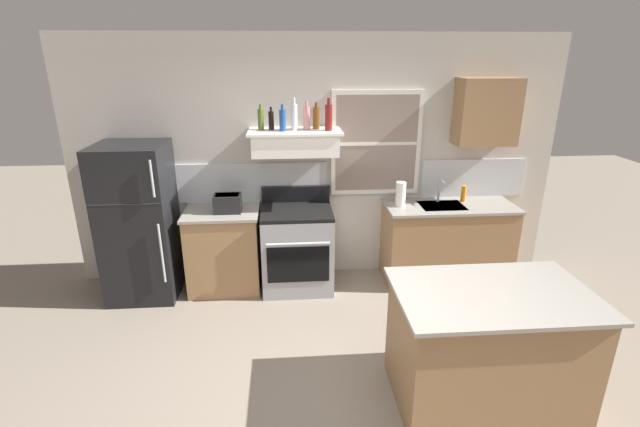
{
  "coord_description": "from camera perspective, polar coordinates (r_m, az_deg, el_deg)",
  "views": [
    {
      "loc": [
        -0.36,
        -2.73,
        2.52
      ],
      "look_at": [
        -0.05,
        1.2,
        1.1
      ],
      "focal_mm": 25.52,
      "sensor_mm": 36.0,
      "label": 1
    }
  ],
  "objects": [
    {
      "name": "bottle_rose_pink",
      "position": [
        4.75,
        -1.69,
        11.93
      ],
      "size": [
        0.07,
        0.07,
        0.29
      ],
      "color": "#C67F84",
      "rests_on": "range_hood_shelf"
    },
    {
      "name": "counter_right_with_sink",
      "position": [
        5.38,
        15.55,
        -3.49
      ],
      "size": [
        1.43,
        0.63,
        0.91
      ],
      "color": "#9E754C",
      "rests_on": "ground_plane"
    },
    {
      "name": "stove_range",
      "position": [
        5.03,
        -2.87,
        -4.31
      ],
      "size": [
        0.76,
        0.69,
        1.09
      ],
      "color": "#9EA0A5",
      "rests_on": "ground_plane"
    },
    {
      "name": "sink_faucet",
      "position": [
        5.23,
        14.8,
        3.21
      ],
      "size": [
        0.03,
        0.17,
        0.28
      ],
      "color": "silver",
      "rests_on": "counter_right_with_sink"
    },
    {
      "name": "toaster",
      "position": [
        4.86,
        -11.51,
        1.31
      ],
      "size": [
        0.3,
        0.2,
        0.19
      ],
      "color": "black",
      "rests_on": "counter_left_of_stove"
    },
    {
      "name": "bottle_amber_wine",
      "position": [
        4.79,
        -0.47,
        11.91
      ],
      "size": [
        0.07,
        0.07,
        0.27
      ],
      "color": "brown",
      "rests_on": "range_hood_shelf"
    },
    {
      "name": "dish_soap_bottle",
      "position": [
        5.35,
        17.55,
        2.37
      ],
      "size": [
        0.06,
        0.06,
        0.18
      ],
      "primitive_type": "cylinder",
      "color": "orange",
      "rests_on": "counter_right_with_sink"
    },
    {
      "name": "counter_left_of_stove",
      "position": [
        5.11,
        -11.91,
        -4.43
      ],
      "size": [
        0.79,
        0.63,
        0.91
      ],
      "color": "#9E754C",
      "rests_on": "ground_plane"
    },
    {
      "name": "kitchen_island",
      "position": [
        3.71,
        20.19,
        -15.34
      ],
      "size": [
        1.4,
        0.9,
        0.91
      ],
      "color": "#9E754C",
      "rests_on": "ground_plane"
    },
    {
      "name": "refrigerator",
      "position": [
        5.11,
        -21.76,
        -1.05
      ],
      "size": [
        0.7,
        0.72,
        1.65
      ],
      "color": "black",
      "rests_on": "ground_plane"
    },
    {
      "name": "ground_plane",
      "position": [
        3.73,
        2.4,
        -22.69
      ],
      "size": [
        16.0,
        16.0,
        0.0
      ],
      "primitive_type": "plane",
      "color": "gray"
    },
    {
      "name": "bottle_red_label_wine",
      "position": [
        4.7,
        1.09,
        12.0
      ],
      "size": [
        0.07,
        0.07,
        0.32
      ],
      "color": "maroon",
      "rests_on": "range_hood_shelf"
    },
    {
      "name": "back_wall",
      "position": [
        5.1,
        0.0,
        6.61
      ],
      "size": [
        5.4,
        0.11,
        2.7
      ],
      "color": "beige",
      "rests_on": "ground_plane"
    },
    {
      "name": "paper_towel_roll",
      "position": [
        5.01,
        10.07,
        2.4
      ],
      "size": [
        0.11,
        0.11,
        0.27
      ],
      "primitive_type": "cylinder",
      "color": "white",
      "rests_on": "counter_right_with_sink"
    },
    {
      "name": "bottle_blue_liqueur",
      "position": [
        4.68,
        -4.72,
        11.62
      ],
      "size": [
        0.07,
        0.07,
        0.27
      ],
      "color": "#1E478C",
      "rests_on": "range_hood_shelf"
    },
    {
      "name": "range_hood_shelf",
      "position": [
        4.77,
        -3.15,
        8.97
      ],
      "size": [
        0.96,
        0.52,
        0.24
      ],
      "color": "white"
    },
    {
      "name": "bottle_balsamic_dark",
      "position": [
        4.78,
        -6.14,
        11.57
      ],
      "size": [
        0.06,
        0.06,
        0.23
      ],
      "color": "black",
      "rests_on": "range_hood_shelf"
    },
    {
      "name": "bottle_olive_oil_square",
      "position": [
        4.78,
        -7.44,
        11.65
      ],
      "size": [
        0.06,
        0.06,
        0.26
      ],
      "color": "#4C601E",
      "rests_on": "range_hood_shelf"
    },
    {
      "name": "upper_cabinet_right",
      "position": [
        5.27,
        20.17,
        11.89
      ],
      "size": [
        0.64,
        0.32,
        0.7
      ],
      "color": "#9E754C"
    },
    {
      "name": "bottle_clear_tall",
      "position": [
        4.71,
        -3.25,
        12.03
      ],
      "size": [
        0.06,
        0.06,
        0.33
      ],
      "color": "silver",
      "rests_on": "range_hood_shelf"
    }
  ]
}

